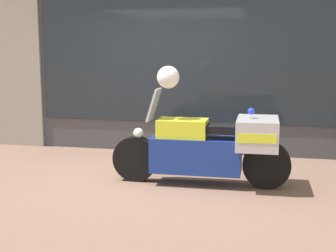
{
  "coord_description": "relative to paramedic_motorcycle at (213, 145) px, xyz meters",
  "views": [
    {
      "loc": [
        1.79,
        -6.07,
        1.79
      ],
      "look_at": [
        0.37,
        0.43,
        0.69
      ],
      "focal_mm": 50.0,
      "sensor_mm": 36.0,
      "label": 1
    }
  ],
  "objects": [
    {
      "name": "ground_plane",
      "position": [
        -1.09,
        0.07,
        -0.54
      ],
      "size": [
        60.0,
        60.0,
        0.0
      ],
      "primitive_type": "plane",
      "color": "#7A5B4C"
    },
    {
      "name": "shop_building",
      "position": [
        -1.55,
        2.06,
        1.55
      ],
      "size": [
        6.67,
        0.55,
        4.17
      ],
      "color": "#424247",
      "rests_on": "ground"
    },
    {
      "name": "window_display",
      "position": [
        -0.65,
        2.09,
        -0.09
      ],
      "size": [
        5.19,
        0.3,
        1.85
      ],
      "color": "slate",
      "rests_on": "ground"
    },
    {
      "name": "paramedic_motorcycle",
      "position": [
        0.0,
        0.0,
        0.0
      ],
      "size": [
        2.38,
        0.8,
        1.28
      ],
      "rotation": [
        0.0,
        0.0,
        3.16
      ],
      "color": "black",
      "rests_on": "ground"
    },
    {
      "name": "white_helmet",
      "position": [
        -0.61,
        -0.01,
        0.89
      ],
      "size": [
        0.3,
        0.3,
        0.3
      ],
      "primitive_type": "sphere",
      "color": "white",
      "rests_on": "paramedic_motorcycle"
    }
  ]
}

